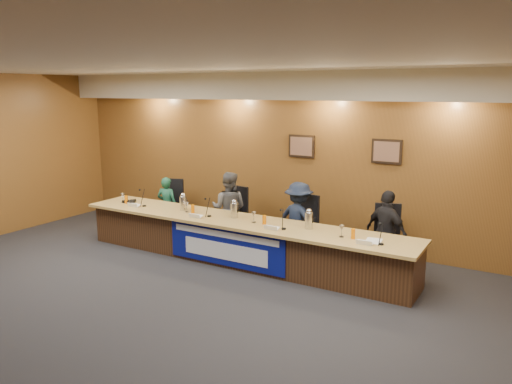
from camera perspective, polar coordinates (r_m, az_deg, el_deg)
floor at (r=6.87m, az=-13.06°, el=-13.49°), size 10.00×10.00×0.00m
ceiling at (r=6.25m, az=-14.44°, el=14.17°), size 10.00×8.00×0.04m
wall_back at (r=9.60m, az=3.13°, el=3.92°), size 10.00×0.04×3.20m
soffit at (r=9.29m, az=2.49°, el=12.02°), size 10.00×0.50×0.50m
dais_body at (r=8.51m, az=-1.97°, el=-5.70°), size 6.00×0.80×0.70m
dais_top at (r=8.37m, az=-2.17°, el=-3.34°), size 6.10×0.95×0.05m
banner at (r=8.17m, az=-3.54°, el=-6.24°), size 2.20×0.02×0.65m
banner_text_upper at (r=8.10m, az=-3.61°, el=-4.92°), size 2.00×0.01×0.10m
banner_text_lower at (r=8.19m, az=-3.58°, el=-6.79°), size 1.60×0.01×0.28m
wall_photo_left at (r=9.37m, az=5.24°, el=5.24°), size 0.52×0.04×0.42m
wall_photo_right at (r=8.81m, az=14.71°, el=4.50°), size 0.52×0.04×0.42m
panelist_a at (r=10.29m, az=-10.13°, el=-1.49°), size 0.48×0.37×1.16m
panelist_b at (r=9.37m, az=-3.12°, el=-1.90°), size 0.80×0.70×1.39m
panelist_c at (r=8.68m, az=4.89°, el=-3.21°), size 0.95×0.68×1.33m
panelist_d at (r=8.16m, az=14.70°, el=-4.48°), size 0.85×0.63×1.35m
office_chair_a at (r=10.39m, az=-9.75°, el=-1.93°), size 0.61×0.61×0.08m
office_chair_b at (r=9.51m, az=-2.77°, el=-3.04°), size 0.53×0.53×0.08m
office_chair_c at (r=8.82m, az=5.15°, el=-4.24°), size 0.58×0.58×0.08m
office_chair_d at (r=8.31m, az=14.82°, el=-5.59°), size 0.62×0.62×0.08m
nameplate_a at (r=9.52m, az=-13.92°, el=-1.41°), size 0.24×0.08×0.10m
microphone_a at (r=9.52m, az=-12.65°, el=-1.55°), size 0.07×0.07×0.02m
juice_glass_a at (r=9.84m, az=-14.61°, el=-0.84°), size 0.06×0.06×0.15m
water_glass_a at (r=9.93m, az=-14.97°, el=-0.65°), size 0.08×0.08×0.18m
nameplate_b at (r=8.51m, az=-7.06°, el=-2.67°), size 0.24×0.08×0.10m
microphone_b at (r=8.59m, az=-5.37°, el=-2.74°), size 0.07×0.07×0.02m
juice_glass_b at (r=8.85m, az=-7.24°, el=-1.93°), size 0.06×0.06×0.15m
water_glass_b at (r=8.93m, az=-7.92°, el=-1.72°), size 0.08×0.08×0.18m
nameplate_c at (r=7.74m, az=1.66°, el=-4.05°), size 0.24×0.08×0.10m
microphone_c at (r=7.79m, az=3.19°, el=-4.21°), size 0.07×0.07×0.02m
juice_glass_c at (r=8.05m, az=0.96°, el=-3.20°), size 0.06×0.06×0.15m
water_glass_c at (r=8.15m, az=-0.25°, el=-2.89°), size 0.08×0.08×0.18m
nameplate_d at (r=7.16m, az=12.24°, el=-5.62°), size 0.24×0.08×0.10m
microphone_d at (r=7.24m, az=14.11°, el=-5.80°), size 0.07×0.07×0.02m
juice_glass_d at (r=7.42m, az=11.03°, el=-4.71°), size 0.06×0.06×0.15m
water_glass_d at (r=7.47m, az=9.76°, el=-4.43°), size 0.08×0.08×0.18m
carafe_left at (r=9.08m, az=-8.32°, el=-1.30°), size 0.13×0.13×0.25m
carafe_mid at (r=8.46m, az=-2.48°, el=-2.12°), size 0.13×0.13×0.25m
carafe_right at (r=7.81m, az=6.06°, el=-3.29°), size 0.12×0.12×0.26m
speakerphone at (r=9.87m, az=-14.18°, el=-1.08°), size 0.32×0.32×0.05m
paper_stack at (r=7.39m, az=13.28°, el=-5.46°), size 0.26×0.33×0.01m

